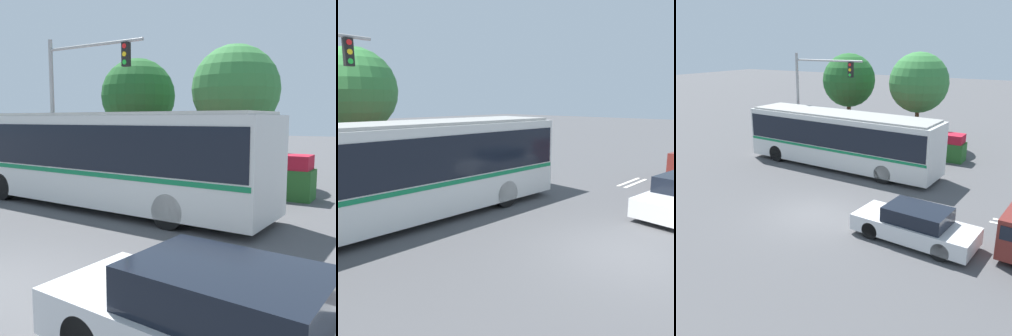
# 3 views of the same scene
# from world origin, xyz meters

# --- Properties ---
(ground_plane) EXTENTS (140.00, 140.00, 0.00)m
(ground_plane) POSITION_xyz_m (0.00, 0.00, 0.00)
(ground_plane) COLOR #4C4C4F
(city_bus) EXTENTS (11.95, 3.18, 3.23)m
(city_bus) POSITION_xyz_m (-2.55, 6.43, 1.84)
(city_bus) COLOR silver
(city_bus) RESTS_ON ground
(flowering_hedge) EXTENTS (10.62, 1.20, 1.69)m
(flowering_hedge) POSITION_xyz_m (-1.82, 11.09, 0.83)
(flowering_hedge) COLOR #286028
(flowering_hedge) RESTS_ON ground
(street_tree_centre) EXTENTS (4.14, 4.14, 6.47)m
(street_tree_centre) POSITION_xyz_m (-0.70, 13.86, 4.39)
(street_tree_centre) COLOR brown
(street_tree_centre) RESTS_ON ground
(lane_stripe_near) EXTENTS (2.40, 0.16, 0.01)m
(lane_stripe_near) POSITION_xyz_m (7.91, 3.49, 0.01)
(lane_stripe_near) COLOR silver
(lane_stripe_near) RESTS_ON ground
(lane_stripe_mid) EXTENTS (2.40, 0.16, 0.01)m
(lane_stripe_mid) POSITION_xyz_m (7.83, 3.11, 0.01)
(lane_stripe_mid) COLOR silver
(lane_stripe_mid) RESTS_ON ground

